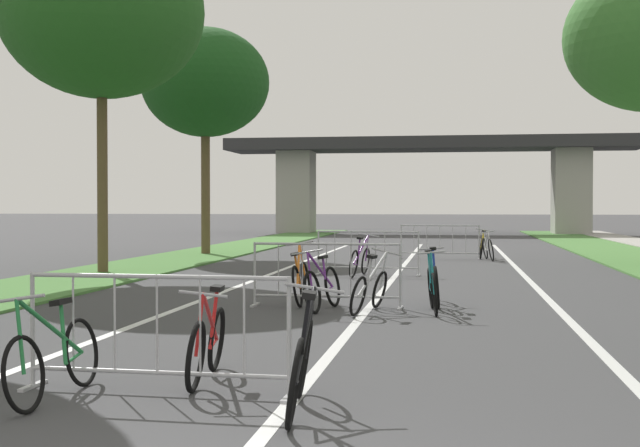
{
  "coord_description": "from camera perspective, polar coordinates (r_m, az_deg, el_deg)",
  "views": [
    {
      "loc": [
        1.35,
        -3.97,
        1.66
      ],
      "look_at": [
        -0.81,
        9.68,
        1.36
      ],
      "focal_mm": 47.56,
      "sensor_mm": 36.0,
      "label": 1
    }
  ],
  "objects": [
    {
      "name": "bicycle_white_5",
      "position": [
        25.97,
        11.22,
        -1.61
      ],
      "size": [
        0.44,
        1.74,
        0.92
      ],
      "rotation": [
        0.0,
        0.0,
        3.27
      ],
      "color": "black",
      "rests_on": "ground"
    },
    {
      "name": "bicycle_green_3",
      "position": [
        7.66,
        -17.45,
        -8.56
      ],
      "size": [
        0.49,
        1.66,
        0.96
      ],
      "rotation": [
        0.0,
        0.0,
        3.13
      ],
      "color": "black",
      "rests_on": "ground"
    },
    {
      "name": "lane_stripe_left_lane",
      "position": [
        20.53,
        -3.27,
        -3.38
      ],
      "size": [
        0.14,
        32.07,
        0.01
      ],
      "primitive_type": "cube",
      "color": "silver",
      "rests_on": "ground"
    },
    {
      "name": "lane_stripe_center",
      "position": [
        20.12,
        5.11,
        -3.48
      ],
      "size": [
        0.14,
        32.07,
        0.01
      ],
      "primitive_type": "cube",
      "color": "silver",
      "rests_on": "ground"
    },
    {
      "name": "bicycle_red_7",
      "position": [
        8.1,
        -7.59,
        -8.01
      ],
      "size": [
        0.44,
        1.62,
        0.91
      ],
      "rotation": [
        0.0,
        0.0,
        3.23
      ],
      "color": "black",
      "rests_on": "ground"
    },
    {
      "name": "bicycle_black_4",
      "position": [
        6.83,
        -1.29,
        -9.48
      ],
      "size": [
        0.51,
        1.71,
        1.0
      ],
      "rotation": [
        0.0,
        0.0,
        0.1
      ],
      "color": "black",
      "rests_on": "ground"
    },
    {
      "name": "bicycle_purple_0",
      "position": [
        13.38,
        0.16,
        -4.29
      ],
      "size": [
        0.66,
        1.62,
        1.0
      ],
      "rotation": [
        0.0,
        0.0,
        2.96
      ],
      "color": "black",
      "rests_on": "ground"
    },
    {
      "name": "grass_verge_left",
      "position": [
        27.94,
        -8.21,
        -2.12
      ],
      "size": [
        2.91,
        55.44,
        0.05
      ],
      "primitive_type": "cube",
      "color": "#477A38",
      "rests_on": "ground"
    },
    {
      "name": "bicycle_silver_2",
      "position": [
        13.11,
        3.38,
        -4.45
      ],
      "size": [
        0.75,
        1.69,
        0.98
      ],
      "rotation": [
        0.0,
        0.0,
        -0.21
      ],
      "color": "black",
      "rests_on": "ground"
    },
    {
      "name": "crowd_barrier_nearest",
      "position": [
        7.67,
        -10.91,
        -7.31
      ],
      "size": [
        2.46,
        0.52,
        1.05
      ],
      "rotation": [
        0.0,
        0.0,
        -0.03
      ],
      "color": "#ADADB2",
      "rests_on": "ground"
    },
    {
      "name": "bicycle_orange_1",
      "position": [
        14.19,
        -1.27,
        -3.91
      ],
      "size": [
        0.49,
        1.65,
        1.05
      ],
      "rotation": [
        0.0,
        0.0,
        0.03
      ],
      "color": "black",
      "rests_on": "ground"
    },
    {
      "name": "bicycle_teal_8",
      "position": [
        13.21,
        7.56,
        -4.33
      ],
      "size": [
        0.43,
        1.63,
        0.99
      ],
      "rotation": [
        0.0,
        0.0,
        3.23
      ],
      "color": "black",
      "rests_on": "ground"
    },
    {
      "name": "crowd_barrier_second",
      "position": [
        13.75,
        0.44,
        -3.5
      ],
      "size": [
        2.45,
        0.46,
        1.05
      ],
      "rotation": [
        0.0,
        0.0,
        -0.01
      ],
      "color": "#ADADB2",
      "rests_on": "ground"
    },
    {
      "name": "bicycle_purple_10",
      "position": [
        19.77,
        2.71,
        -2.49
      ],
      "size": [
        0.6,
        1.73,
        0.99
      ],
      "rotation": [
        0.0,
        0.0,
        -0.15
      ],
      "color": "black",
      "rests_on": "ground"
    },
    {
      "name": "lane_stripe_right_lane",
      "position": [
        20.14,
        13.66,
        -3.51
      ],
      "size": [
        0.14,
        32.07,
        0.01
      ],
      "primitive_type": "cube",
      "color": "silver",
      "rests_on": "ground"
    },
    {
      "name": "tree_left_cypress_far",
      "position": [
        21.63,
        -14.49,
        13.65
      ],
      "size": [
        4.94,
        4.94,
        8.43
      ],
      "color": "brown",
      "rests_on": "ground"
    },
    {
      "name": "crowd_barrier_third",
      "position": [
        20.1,
        3.24,
        -2.0
      ],
      "size": [
        2.47,
        0.54,
        1.05
      ],
      "rotation": [
        0.0,
        0.0,
        -0.04
      ],
      "color": "#ADADB2",
      "rests_on": "ground"
    },
    {
      "name": "overpass_bridge",
      "position": [
        49.86,
        7.44,
        4.02
      ],
      "size": [
        23.78,
        4.27,
        5.55
      ],
      "color": "#2D2D30",
      "rests_on": "ground"
    },
    {
      "name": "grass_verge_right",
      "position": [
        27.27,
        20.73,
        -2.28
      ],
      "size": [
        2.91,
        55.44,
        0.05
      ],
      "primitive_type": "cube",
      "color": "#477A38",
      "rests_on": "ground"
    },
    {
      "name": "crowd_barrier_fourth",
      "position": [
        26.42,
        8.06,
        -1.24
      ],
      "size": [
        2.46,
        0.52,
        1.05
      ],
      "rotation": [
        0.0,
        0.0,
        -0.03
      ],
      "color": "#ADADB2",
      "rests_on": "ground"
    },
    {
      "name": "bicycle_yellow_6",
      "position": [
        26.86,
        10.81,
        -1.54
      ],
      "size": [
        0.55,
        1.66,
        0.95
      ],
      "rotation": [
        0.0,
        0.0,
        3.13
      ],
      "color": "black",
      "rests_on": "ground"
    },
    {
      "name": "tree_left_maple_mid",
      "position": [
        28.76,
        -7.73,
        9.35
      ],
      "size": [
        4.26,
        4.26,
        7.55
      ],
      "color": "brown",
      "rests_on": "ground"
    },
    {
      "name": "bicycle_blue_9",
      "position": [
        14.19,
        7.74,
        -3.94
      ],
      "size": [
        0.42,
        1.74,
        0.98
      ],
      "rotation": [
        0.0,
        0.0,
        0.07
      ],
      "color": "black",
      "rests_on": "ground"
    }
  ]
}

